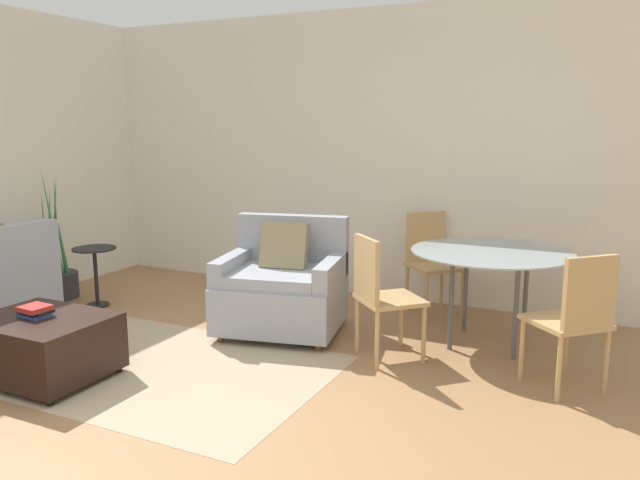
% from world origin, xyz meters
% --- Properties ---
extents(ground_plane, '(20.00, 20.00, 0.00)m').
position_xyz_m(ground_plane, '(0.00, 0.00, 0.00)').
color(ground_plane, '#A3754C').
extents(wall_back, '(12.00, 0.06, 2.75)m').
position_xyz_m(wall_back, '(0.00, 3.40, 1.38)').
color(wall_back, white).
rests_on(wall_back, ground_plane).
extents(area_rug, '(2.54, 1.64, 0.01)m').
position_xyz_m(area_rug, '(-0.50, 0.92, 0.00)').
color(area_rug, tan).
rests_on(area_rug, ground_plane).
extents(armchair, '(1.10, 1.00, 0.92)m').
position_xyz_m(armchair, '(-0.02, 2.01, 0.36)').
color(armchair, '#999EA8').
rests_on(armchair, ground_plane).
extents(ottoman, '(0.85, 0.68, 0.42)m').
position_xyz_m(ottoman, '(-0.99, 0.47, 0.23)').
color(ottoman, black).
rests_on(ottoman, ground_plane).
extents(book_stack, '(0.22, 0.18, 0.08)m').
position_xyz_m(book_stack, '(-1.04, 0.47, 0.46)').
color(book_stack, '#2D478C').
rests_on(book_stack, ottoman).
extents(tv_remote_primary, '(0.14, 0.15, 0.01)m').
position_xyz_m(tv_remote_primary, '(-1.21, 0.62, 0.42)').
color(tv_remote_primary, '#333338').
rests_on(tv_remote_primary, ottoman).
extents(potted_plant, '(0.39, 0.39, 1.29)m').
position_xyz_m(potted_plant, '(-2.50, 1.92, 0.25)').
color(potted_plant, '#333338').
rests_on(potted_plant, ground_plane).
extents(side_table, '(0.39, 0.39, 0.55)m').
position_xyz_m(side_table, '(-1.94, 1.87, 0.39)').
color(side_table, black).
rests_on(side_table, ground_plane).
extents(dining_table, '(1.20, 1.20, 0.74)m').
position_xyz_m(dining_table, '(1.55, 2.41, 0.67)').
color(dining_table, '#99A8AD').
rests_on(dining_table, ground_plane).
extents(dining_chair_near_left, '(0.59, 0.59, 0.90)m').
position_xyz_m(dining_chair_near_left, '(0.90, 1.76, 0.52)').
color(dining_chair_near_left, tan).
rests_on(dining_chair_near_left, ground_plane).
extents(dining_chair_near_right, '(0.59, 0.59, 0.90)m').
position_xyz_m(dining_chair_near_right, '(2.21, 1.76, 0.52)').
color(dining_chair_near_right, tan).
rests_on(dining_chair_near_right, ground_plane).
extents(dining_chair_far_left, '(0.59, 0.59, 0.90)m').
position_xyz_m(dining_chair_far_left, '(0.90, 3.06, 0.52)').
color(dining_chair_far_left, tan).
rests_on(dining_chair_far_left, ground_plane).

